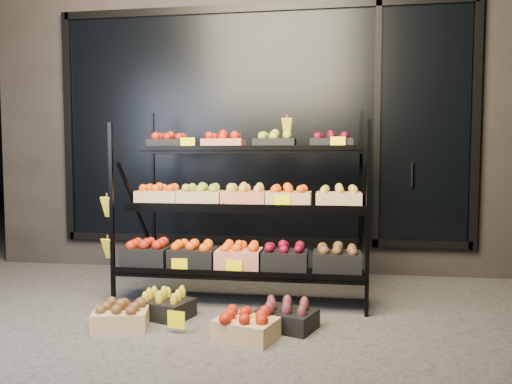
% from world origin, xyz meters
% --- Properties ---
extents(ground, '(24.00, 24.00, 0.00)m').
position_xyz_m(ground, '(0.00, 0.00, 0.00)').
color(ground, '#514F4C').
rests_on(ground, ground).
extents(building, '(6.00, 2.08, 3.50)m').
position_xyz_m(building, '(0.00, 2.59, 1.75)').
color(building, '#2D2826').
rests_on(building, ground).
extents(display_rack, '(2.18, 1.02, 1.69)m').
position_xyz_m(display_rack, '(-0.01, 0.60, 0.79)').
color(display_rack, black).
rests_on(display_rack, ground).
extents(tag_floor_a, '(0.13, 0.01, 0.12)m').
position_xyz_m(tag_floor_a, '(-0.30, -0.40, 0.06)').
color(tag_floor_a, '#FFEF00').
rests_on(tag_floor_a, ground).
extents(tag_floor_b, '(0.13, 0.01, 0.12)m').
position_xyz_m(tag_floor_b, '(0.21, -0.40, 0.06)').
color(tag_floor_b, '#FFEF00').
rests_on(tag_floor_b, ground).
extents(floor_crate_left, '(0.44, 0.36, 0.19)m').
position_xyz_m(floor_crate_left, '(-0.73, -0.34, 0.09)').
color(floor_crate_left, tan).
rests_on(floor_crate_left, ground).
extents(floor_crate_midleft, '(0.47, 0.41, 0.20)m').
position_xyz_m(floor_crate_midleft, '(-0.50, -0.06, 0.09)').
color(floor_crate_midleft, black).
rests_on(floor_crate_midleft, ground).
extents(floor_crate_midright, '(0.46, 0.40, 0.20)m').
position_xyz_m(floor_crate_midright, '(0.19, -0.42, 0.09)').
color(floor_crate_midright, tan).
rests_on(floor_crate_midright, ground).
extents(floor_crate_right, '(0.47, 0.41, 0.20)m').
position_xyz_m(floor_crate_right, '(0.44, -0.18, 0.09)').
color(floor_crate_right, black).
rests_on(floor_crate_right, ground).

